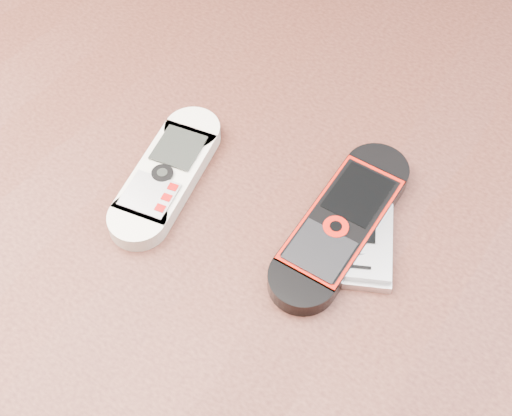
{
  "coord_description": "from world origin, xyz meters",
  "views": [
    {
      "loc": [
        0.18,
        -0.25,
        1.2
      ],
      "look_at": [
        0.01,
        0.0,
        0.76
      ],
      "focal_mm": 50.0,
      "sensor_mm": 36.0,
      "label": 1
    }
  ],
  "objects_px": {
    "nokia_white": "(167,174)",
    "nokia_black_red": "(341,223)",
    "table": "(251,280)",
    "motorola_razr": "(361,238)"
  },
  "relations": [
    {
      "from": "nokia_white",
      "to": "motorola_razr",
      "type": "relative_size",
      "value": 1.54
    },
    {
      "from": "nokia_white",
      "to": "nokia_black_red",
      "type": "height_order",
      "value": "same"
    },
    {
      "from": "nokia_black_red",
      "to": "motorola_razr",
      "type": "distance_m",
      "value": 0.02
    },
    {
      "from": "table",
      "to": "motorola_razr",
      "type": "height_order",
      "value": "motorola_razr"
    },
    {
      "from": "nokia_white",
      "to": "nokia_black_red",
      "type": "relative_size",
      "value": 0.85
    },
    {
      "from": "motorola_razr",
      "to": "nokia_black_red",
      "type": "bearing_deg",
      "value": 145.18
    },
    {
      "from": "table",
      "to": "motorola_razr",
      "type": "bearing_deg",
      "value": 15.31
    },
    {
      "from": "nokia_white",
      "to": "nokia_black_red",
      "type": "xyz_separation_m",
      "value": [
        0.14,
        0.04,
        0.0
      ]
    },
    {
      "from": "nokia_black_red",
      "to": "nokia_white",
      "type": "bearing_deg",
      "value": -166.38
    },
    {
      "from": "nokia_black_red",
      "to": "motorola_razr",
      "type": "bearing_deg",
      "value": -9.22
    }
  ]
}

